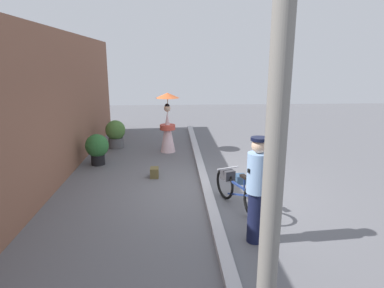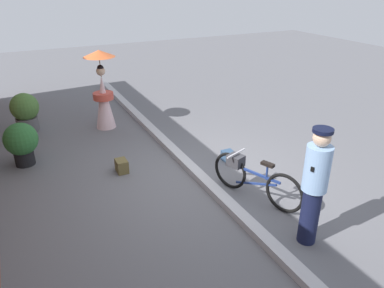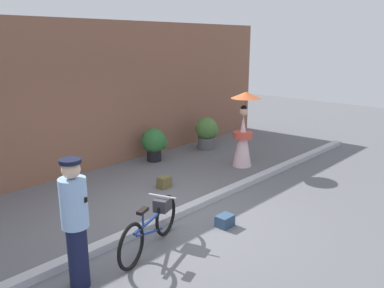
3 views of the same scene
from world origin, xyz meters
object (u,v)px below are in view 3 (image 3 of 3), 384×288
(potted_plant_small, at_px, (207,132))
(bicycle_near_officer, at_px, (152,224))
(backpack_spare, at_px, (164,182))
(person_with_parasol, at_px, (243,131))
(backpack_on_pavement, at_px, (225,221))
(person_officer, at_px, (75,221))
(potted_plant_by_door, at_px, (155,143))

(potted_plant_small, bearing_deg, bicycle_near_officer, -147.14)
(potted_plant_small, xyz_separation_m, backpack_spare, (-3.05, -1.44, -0.38))
(bicycle_near_officer, xyz_separation_m, person_with_parasol, (4.27, 1.41, 0.53))
(bicycle_near_officer, bearing_deg, person_with_parasol, 18.30)
(person_with_parasol, height_order, backpack_on_pavement, person_with_parasol)
(bicycle_near_officer, relative_size, potted_plant_small, 1.77)
(person_with_parasol, distance_m, backpack_spare, 2.57)
(potted_plant_small, height_order, backpack_spare, potted_plant_small)
(person_officer, height_order, potted_plant_small, person_officer)
(person_with_parasol, bearing_deg, backpack_spare, 172.76)
(potted_plant_by_door, bearing_deg, backpack_spare, -125.67)
(bicycle_near_officer, height_order, person_officer, person_officer)
(person_with_parasol, height_order, potted_plant_by_door, person_with_parasol)
(person_officer, bearing_deg, backpack_spare, 29.47)
(person_officer, xyz_separation_m, backpack_on_pavement, (2.63, -0.32, -0.83))
(person_officer, bearing_deg, backpack_on_pavement, -6.90)
(potted_plant_by_door, distance_m, backpack_on_pavement, 4.13)
(person_with_parasol, height_order, potted_plant_small, person_with_parasol)
(potted_plant_by_door, height_order, potted_plant_small, potted_plant_small)
(person_with_parasol, bearing_deg, backpack_on_pavement, -148.74)
(potted_plant_by_door, relative_size, potted_plant_small, 0.94)
(potted_plant_small, bearing_deg, person_officer, -152.55)
(person_with_parasol, relative_size, backpack_on_pavement, 6.36)
(person_officer, height_order, potted_plant_by_door, person_officer)
(bicycle_near_officer, height_order, person_with_parasol, person_with_parasol)
(person_with_parasol, distance_m, potted_plant_by_door, 2.36)
(person_with_parasol, relative_size, backpack_spare, 6.77)
(bicycle_near_officer, xyz_separation_m, potted_plant_by_door, (3.03, 3.37, 0.11))
(bicycle_near_officer, bearing_deg, backpack_spare, 43.01)
(person_officer, xyz_separation_m, backpack_spare, (3.15, 1.78, -0.80))
(backpack_spare, bearing_deg, bicycle_near_officer, -136.99)
(backpack_on_pavement, bearing_deg, bicycle_near_officer, 164.23)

